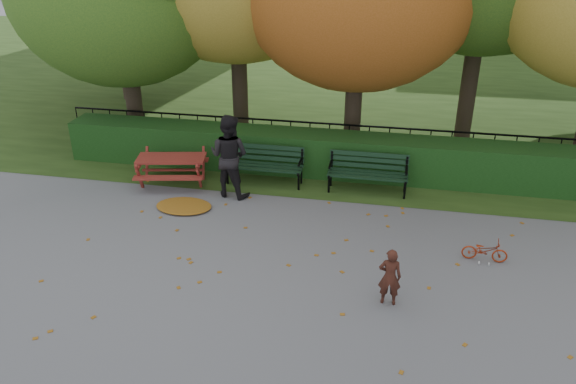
% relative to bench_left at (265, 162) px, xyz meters
% --- Properties ---
extents(ground, '(90.00, 90.00, 0.00)m').
position_rel_bench_left_xyz_m(ground, '(1.30, -3.70, -0.52)').
color(ground, slate).
rests_on(ground, ground).
extents(grass_strip, '(90.00, 90.00, 0.00)m').
position_rel_bench_left_xyz_m(grass_strip, '(1.30, 10.30, -0.51)').
color(grass_strip, '#203711').
rests_on(grass_strip, ground).
extents(hedge, '(13.00, 0.90, 1.00)m').
position_rel_bench_left_xyz_m(hedge, '(1.30, 0.80, -0.02)').
color(hedge, black).
rests_on(hedge, ground).
extents(iron_fence, '(14.00, 0.04, 1.02)m').
position_rel_bench_left_xyz_m(iron_fence, '(1.30, 1.60, 0.02)').
color(iron_fence, black).
rests_on(iron_fence, ground).
extents(bench_left, '(1.80, 0.57, 0.88)m').
position_rel_bench_left_xyz_m(bench_left, '(0.00, 0.00, 0.00)').
color(bench_left, black).
rests_on(bench_left, ground).
extents(bench_right, '(1.80, 0.57, 0.88)m').
position_rel_bench_left_xyz_m(bench_right, '(2.40, 0.00, 0.00)').
color(bench_right, black).
rests_on(bench_right, ground).
extents(picnic_table, '(1.79, 1.55, 0.76)m').
position_rel_bench_left_xyz_m(picnic_table, '(-2.12, -0.50, 0.00)').
color(picnic_table, maroon).
rests_on(picnic_table, ground).
extents(leaf_pile, '(1.30, 0.96, 0.09)m').
position_rel_bench_left_xyz_m(leaf_pile, '(-1.44, -1.63, -0.48)').
color(leaf_pile, brown).
rests_on(leaf_pile, ground).
extents(leaf_scatter, '(9.00, 5.70, 0.01)m').
position_rel_bench_left_xyz_m(leaf_scatter, '(1.30, -3.40, -0.51)').
color(leaf_scatter, brown).
rests_on(leaf_scatter, ground).
extents(child, '(0.37, 0.25, 1.01)m').
position_rel_bench_left_xyz_m(child, '(3.02, -4.17, -0.01)').
color(child, '#3B1A12').
rests_on(child, ground).
extents(adult, '(1.05, 0.89, 1.89)m').
position_rel_bench_left_xyz_m(adult, '(-0.62, -0.80, 0.43)').
color(adult, black).
rests_on(adult, ground).
extents(bicycle, '(0.82, 0.32, 0.42)m').
position_rel_bench_left_xyz_m(bicycle, '(4.70, -2.55, -0.31)').
color(bicycle, maroon).
rests_on(bicycle, ground).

